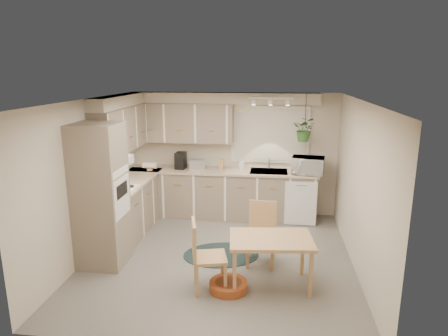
{
  "coord_description": "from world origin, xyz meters",
  "views": [
    {
      "loc": [
        0.79,
        -5.59,
        2.81
      ],
      "look_at": [
        0.0,
        0.55,
        1.29
      ],
      "focal_mm": 32.0,
      "sensor_mm": 36.0,
      "label": 1
    }
  ],
  "objects": [
    {
      "name": "coffee_maker",
      "position": [
        -1.01,
        1.8,
        1.1
      ],
      "size": [
        0.2,
        0.24,
        0.33
      ],
      "primitive_type": "cube",
      "rotation": [
        0.0,
        0.0,
        -0.1
      ],
      "color": "black",
      "rests_on": "counter_back"
    },
    {
      "name": "counter_left",
      "position": [
        -1.69,
        0.88,
        0.92
      ],
      "size": [
        0.64,
        1.89,
        0.04
      ],
      "primitive_type": "cube",
      "color": "#CBAB94",
      "rests_on": "base_cab_left"
    },
    {
      "name": "chair_left",
      "position": [
        0.0,
        -0.89,
        0.47
      ],
      "size": [
        0.54,
        0.54,
        0.95
      ],
      "primitive_type": "cube",
      "rotation": [
        0.0,
        0.0,
        -1.32
      ],
      "color": "tan",
      "rests_on": "floor"
    },
    {
      "name": "range_hood",
      "position": [
        -1.7,
        0.3,
        1.4
      ],
      "size": [
        0.4,
        0.6,
        0.14
      ],
      "primitive_type": "cube",
      "color": "silver",
      "rests_on": "upper_cab_left"
    },
    {
      "name": "oven_stack",
      "position": [
        -1.68,
        -0.38,
        1.05
      ],
      "size": [
        0.65,
        0.65,
        2.1
      ],
      "primitive_type": "cube",
      "color": "#7E6D5E",
      "rests_on": "floor"
    },
    {
      "name": "wall_oven_face",
      "position": [
        -1.35,
        -0.38,
        1.05
      ],
      "size": [
        0.02,
        0.56,
        0.58
      ],
      "primitive_type": "cube",
      "color": "silver",
      "rests_on": "oven_stack"
    },
    {
      "name": "counter_back",
      "position": [
        -0.2,
        1.79,
        0.92
      ],
      "size": [
        3.64,
        0.64,
        0.04
      ],
      "primitive_type": "cube",
      "color": "#CBAB94",
      "rests_on": "base_cab_back"
    },
    {
      "name": "wall_clock",
      "position": [
        0.15,
        2.07,
        2.18
      ],
      "size": [
        0.3,
        0.03,
        0.3
      ],
      "primitive_type": "cylinder",
      "rotation": [
        1.57,
        0.0,
        0.0
      ],
      "color": "gold",
      "rests_on": "wall_back"
    },
    {
      "name": "sink",
      "position": [
        0.7,
        1.8,
        0.9
      ],
      "size": [
        0.7,
        0.48,
        0.1
      ],
      "primitive_type": "cube",
      "color": "#95989C",
      "rests_on": "counter_back"
    },
    {
      "name": "ceiling",
      "position": [
        0.0,
        0.0,
        2.4
      ],
      "size": [
        4.2,
        4.2,
        0.0
      ],
      "primitive_type": "plane",
      "color": "silver",
      "rests_on": "wall_back"
    },
    {
      "name": "floor",
      "position": [
        0.0,
        0.0,
        0.0
      ],
      "size": [
        4.2,
        4.2,
        0.0
      ],
      "primitive_type": "plane",
      "color": "slate",
      "rests_on": "ground"
    },
    {
      "name": "hanging_plant",
      "position": [
        1.33,
        1.7,
        1.72
      ],
      "size": [
        0.48,
        0.52,
        0.35
      ],
      "primitive_type": "imported",
      "rotation": [
        0.0,
        0.0,
        -0.21
      ],
      "color": "#2E5C24",
      "rests_on": "ceiling"
    },
    {
      "name": "wall_right",
      "position": [
        2.0,
        0.0,
        1.2
      ],
      "size": [
        0.04,
        4.2,
        2.4
      ],
      "primitive_type": "cube",
      "color": "beige",
      "rests_on": "floor"
    },
    {
      "name": "dishwasher_front",
      "position": [
        1.3,
        1.49,
        0.42
      ],
      "size": [
        0.58,
        0.02,
        0.83
      ],
      "primitive_type": "cube",
      "color": "silver",
      "rests_on": "base_cab_back"
    },
    {
      "name": "wall_back",
      "position": [
        0.0,
        2.1,
        1.2
      ],
      "size": [
        4.0,
        0.04,
        2.4
      ],
      "primitive_type": "cube",
      "color": "beige",
      "rests_on": "floor"
    },
    {
      "name": "soffit_back",
      "position": [
        -0.2,
        1.95,
        2.3
      ],
      "size": [
        3.6,
        0.3,
        0.2
      ],
      "primitive_type": "cube",
      "color": "beige",
      "rests_on": "wall_back"
    },
    {
      "name": "upper_cab_left",
      "position": [
        -1.82,
        1.0,
        1.83
      ],
      "size": [
        0.35,
        2.0,
        0.75
      ],
      "primitive_type": "cube",
      "color": "#7E6D5E",
      "rests_on": "wall_left"
    },
    {
      "name": "soap_bottle",
      "position": [
        0.17,
        1.95,
        0.99
      ],
      "size": [
        0.12,
        0.21,
        0.09
      ],
      "primitive_type": "imported",
      "rotation": [
        0.0,
        0.0,
        -0.15
      ],
      "color": "silver",
      "rests_on": "counter_back"
    },
    {
      "name": "window_blinds",
      "position": [
        0.7,
        2.07,
        1.6
      ],
      "size": [
        1.4,
        0.02,
        1.0
      ],
      "primitive_type": "cube",
      "color": "silver",
      "rests_on": "wall_back"
    },
    {
      "name": "wall_left",
      "position": [
        -2.0,
        0.0,
        1.2
      ],
      "size": [
        0.04,
        4.2,
        2.4
      ],
      "primitive_type": "cube",
      "color": "beige",
      "rests_on": "floor"
    },
    {
      "name": "soffit_left",
      "position": [
        -1.85,
        1.0,
        2.3
      ],
      "size": [
        0.3,
        2.0,
        0.2
      ],
      "primitive_type": "cube",
      "color": "beige",
      "rests_on": "wall_left"
    },
    {
      "name": "window_frame",
      "position": [
        0.7,
        2.08,
        1.6
      ],
      "size": [
        1.5,
        0.02,
        1.1
      ],
      "primitive_type": "cube",
      "color": "silver",
      "rests_on": "wall_back"
    },
    {
      "name": "upper_cab_back",
      "position": [
        -1.0,
        1.93,
        1.83
      ],
      "size": [
        2.0,
        0.35,
        0.75
      ],
      "primitive_type": "cube",
      "color": "#7E6D5E",
      "rests_on": "wall_back"
    },
    {
      "name": "pet_bed",
      "position": [
        0.25,
        -0.91,
        0.06
      ],
      "size": [
        0.51,
        0.51,
        0.12
      ],
      "primitive_type": "cylinder",
      "rotation": [
        0.0,
        0.0,
        -0.01
      ],
      "color": "#9E4D1F",
      "rests_on": "floor"
    },
    {
      "name": "braided_rug",
      "position": [
        0.02,
        0.09,
        0.01
      ],
      "size": [
        1.36,
        1.13,
        0.01
      ],
      "primitive_type": "ellipsoid",
      "rotation": [
        0.0,
        0.0,
        0.23
      ],
      "color": "black",
      "rests_on": "floor"
    },
    {
      "name": "cooktop",
      "position": [
        -1.68,
        0.3,
        0.94
      ],
      "size": [
        0.52,
        0.58,
        0.02
      ],
      "primitive_type": "cube",
      "color": "silver",
      "rests_on": "counter_left"
    },
    {
      "name": "dining_table",
      "position": [
        0.78,
        -0.71,
        0.34
      ],
      "size": [
        1.15,
        0.83,
        0.68
      ],
      "primitive_type": "cube",
      "rotation": [
        0.0,
        0.0,
        0.11
      ],
      "color": "tan",
      "rests_on": "floor"
    },
    {
      "name": "track_light_bar",
      "position": [
        0.7,
        1.55,
        2.33
      ],
      "size": [
        0.8,
        0.04,
        0.04
      ],
      "primitive_type": "cube",
      "color": "silver",
      "rests_on": "ceiling"
    },
    {
      "name": "wall_front",
      "position": [
        0.0,
        -2.1,
        1.2
      ],
      "size": [
        4.0,
        0.04,
        2.4
      ],
      "primitive_type": "cube",
      "color": "beige",
      "rests_on": "floor"
    },
    {
      "name": "chair_back",
      "position": [
        0.64,
        -0.1,
        0.46
      ],
      "size": [
        0.45,
        0.45,
        0.92
      ],
      "primitive_type": "cube",
      "rotation": [
        0.0,
        0.0,
        3.09
      ],
      "color": "tan",
      "rests_on": "floor"
    },
    {
      "name": "microwave",
      "position": [
        1.41,
        1.7,
        1.14
      ],
      "size": [
        0.62,
        0.4,
        0.39
      ],
      "primitive_type": "imported",
      "rotation": [
        0.0,
        0.0,
        -0.15
      ],
      "color": "silver",
      "rests_on": "counter_back"
    },
    {
      "name": "toaster",
      "position": [
        -0.69,
        1.82,
        1.03
      ],
      "size": [
        0.34,
        0.24,
        0.18
      ],
      "primitive_type": "cube",
      "rotation": [
        0.0,
        0.0,
        0.24
      ],
      "color": "#95989C",
      "rests_on": "counter_back"
    },
    {
      "name": "knife_block",
      "position": [
        -0.22,
        1.85,
        1.04
      ],
      "size": [
        0.1,
        0.1,
        0.2
      ],
      "primitive_type": "cube",
      "rotation": [
        0.0,
        0.0,
        0.04
      ],
      "color": "tan",
      "rests_on": "counter_back"
    },
    {
      "name": "base_cab_back",
      "position": [
        -0.2,
        1.8,
        0.45
      ],
      "size": [
        3.6,
        0.6,
        0.9
      ],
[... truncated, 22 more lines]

